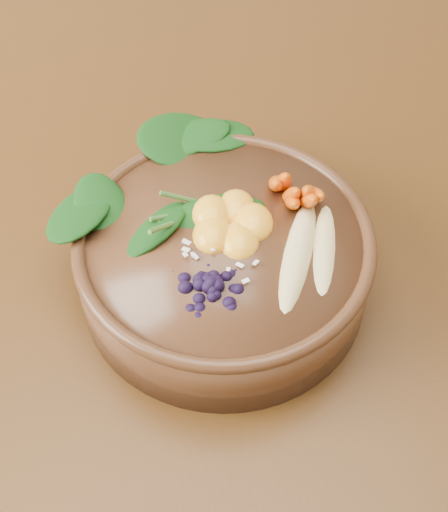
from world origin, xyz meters
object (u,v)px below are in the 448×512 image
(kale_heap, at_px, (195,170))
(mandarin_cluster, at_px, (231,213))
(dining_table, at_px, (148,296))
(stoneware_bowl, at_px, (224,263))
(carrot_cluster, at_px, (296,161))
(blueberry_pile, at_px, (211,274))
(banana_halves, at_px, (312,242))

(kale_heap, height_order, mandarin_cluster, kale_heap)
(dining_table, xyz_separation_m, stoneware_bowl, (0.08, -0.05, 0.13))
(stoneware_bowl, relative_size, carrot_cluster, 3.62)
(carrot_cluster, bearing_deg, blueberry_pile, -109.55)
(dining_table, relative_size, kale_heap, 9.25)
(kale_heap, distance_m, banana_halves, 0.13)
(dining_table, distance_m, kale_heap, 0.19)
(blueberry_pile, bearing_deg, carrot_cluster, 57.27)
(carrot_cluster, bearing_deg, kale_heap, -169.49)
(dining_table, xyz_separation_m, mandarin_cluster, (0.09, -0.04, 0.18))
(stoneware_bowl, bearing_deg, banana_halves, -10.44)
(dining_table, height_order, mandarin_cluster, mandarin_cluster)
(kale_heap, bearing_deg, blueberry_pile, -81.38)
(dining_table, height_order, stoneware_bowl, stoneware_bowl)
(kale_heap, bearing_deg, stoneware_bowl, -66.31)
(dining_table, distance_m, banana_halves, 0.25)
(stoneware_bowl, xyz_separation_m, mandarin_cluster, (0.01, 0.02, 0.05))
(kale_heap, height_order, blueberry_pile, kale_heap)
(mandarin_cluster, bearing_deg, stoneware_bowl, -109.52)
(banana_halves, bearing_deg, mandarin_cluster, 170.25)
(stoneware_bowl, relative_size, mandarin_cluster, 3.15)
(kale_heap, relative_size, mandarin_cluster, 2.07)
(stoneware_bowl, xyz_separation_m, banana_halves, (0.07, -0.01, 0.05))
(dining_table, xyz_separation_m, banana_halves, (0.16, -0.07, 0.18))
(dining_table, relative_size, carrot_cluster, 21.97)
(stoneware_bowl, bearing_deg, kale_heap, 113.69)
(stoneware_bowl, height_order, kale_heap, kale_heap)
(stoneware_bowl, bearing_deg, mandarin_cluster, 70.48)
(dining_table, height_order, carrot_cluster, carrot_cluster)
(banana_halves, relative_size, mandarin_cluster, 1.73)
(carrot_cluster, bearing_deg, mandarin_cluster, -129.81)
(mandarin_cluster, height_order, blueberry_pile, blueberry_pile)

